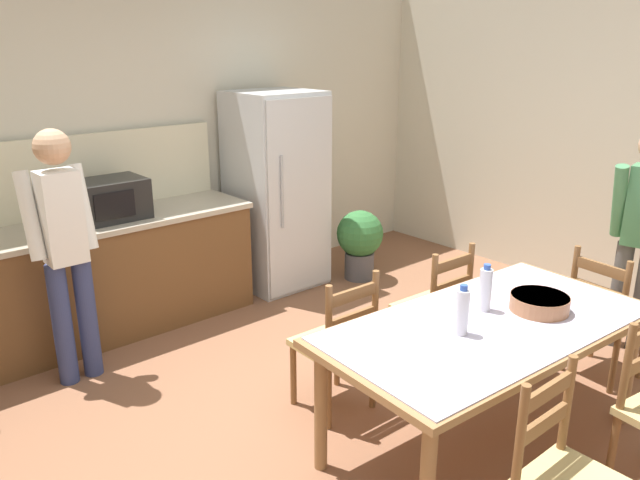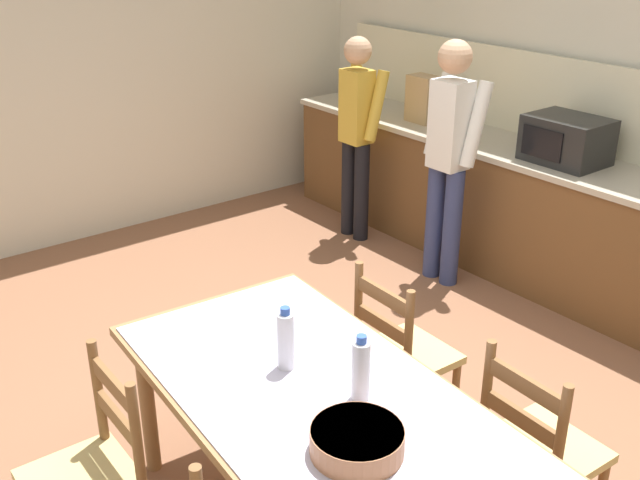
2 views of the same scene
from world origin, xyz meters
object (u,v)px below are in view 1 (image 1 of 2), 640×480
at_px(person_at_counter, 64,245).
at_px(refrigerator, 277,191).
at_px(bottle_off_centre, 485,289).
at_px(potted_plant, 360,240).
at_px(microwave, 110,199).
at_px(chair_side_far_left, 337,344).
at_px(bottle_near_centre, 462,311).
at_px(chair_head_end, 605,316).
at_px(serving_bowl, 540,302).
at_px(chair_side_far_right, 435,309).
at_px(dining_table, 489,335).

bearing_deg(person_at_counter, refrigerator, -76.47).
bearing_deg(bottle_off_centre, potted_plant, 61.41).
xyz_separation_m(microwave, chair_side_far_left, (0.52, -1.94, -0.62)).
bearing_deg(bottle_near_centre, person_at_counter, 118.51).
relative_size(chair_head_end, potted_plant, 1.36).
relative_size(bottle_off_centre, serving_bowl, 0.84).
xyz_separation_m(microwave, chair_side_far_right, (1.37, -2.00, -0.62)).
bearing_deg(refrigerator, microwave, 179.30).
bearing_deg(microwave, dining_table, -71.91).
distance_m(bottle_off_centre, serving_bowl, 0.31).
distance_m(bottle_near_centre, person_at_counter, 2.51).
xyz_separation_m(bottle_off_centre, person_at_counter, (-1.54, 2.11, 0.06)).
xyz_separation_m(microwave, potted_plant, (2.18, -0.45, -0.67)).
bearing_deg(chair_side_far_right, bottle_off_centre, 61.73).
distance_m(refrigerator, chair_head_end, 2.90).
height_order(microwave, chair_side_far_right, microwave).
xyz_separation_m(chair_side_far_right, potted_plant, (0.81, 1.55, -0.06)).
bearing_deg(bottle_off_centre, dining_table, -132.40).
bearing_deg(refrigerator, chair_side_far_right, -94.73).
relative_size(microwave, bottle_near_centre, 1.85).
bearing_deg(bottle_off_centre, serving_bowl, -42.79).
xyz_separation_m(bottle_off_centre, potted_plant, (1.19, 2.18, -0.50)).
distance_m(refrigerator, potted_plant, 0.92).
relative_size(bottle_near_centre, chair_side_far_right, 0.30).
height_order(bottle_near_centre, chair_side_far_right, bottle_near_centre).
distance_m(serving_bowl, potted_plant, 2.61).
height_order(serving_bowl, potted_plant, serving_bowl).
relative_size(microwave, chair_side_far_left, 0.55).
distance_m(chair_side_far_right, potted_plant, 1.75).
bearing_deg(chair_head_end, chair_side_far_left, 67.99).
xyz_separation_m(bottle_off_centre, chair_side_far_right, (0.38, 0.63, -0.44)).
xyz_separation_m(bottle_near_centre, person_at_counter, (-1.20, 2.20, 0.06)).
height_order(bottle_near_centre, serving_bowl, bottle_near_centre).
distance_m(chair_head_end, person_at_counter, 3.56).
relative_size(bottle_near_centre, potted_plant, 0.40).
relative_size(refrigerator, person_at_counter, 1.05).
bearing_deg(serving_bowl, bottle_off_centre, 137.21).
bearing_deg(chair_head_end, microwave, 43.75).
bearing_deg(chair_side_far_right, microwave, -52.73).
bearing_deg(bottle_near_centre, serving_bowl, -11.11).
xyz_separation_m(dining_table, bottle_near_centre, (-0.24, 0.02, 0.20)).
height_order(bottle_off_centre, chair_side_far_right, bottle_off_centre).
bearing_deg(bottle_off_centre, microwave, 110.81).
bearing_deg(refrigerator, person_at_counter, -166.47).
xyz_separation_m(refrigerator, dining_table, (-0.64, -2.72, -0.20)).
xyz_separation_m(chair_head_end, person_at_counter, (-2.67, 2.30, 0.51)).
distance_m(chair_side_far_right, chair_head_end, 1.12).
relative_size(chair_side_far_right, potted_plant, 1.36).
xyz_separation_m(person_at_counter, potted_plant, (2.72, 0.07, -0.56)).
distance_m(dining_table, bottle_near_centre, 0.31).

